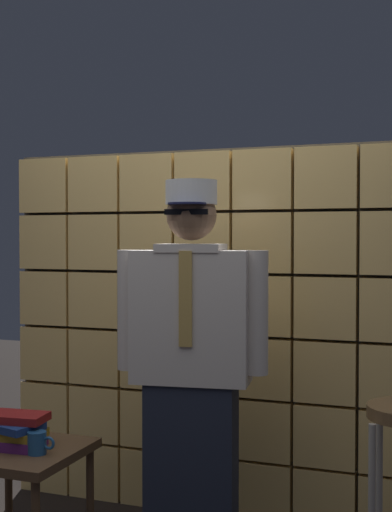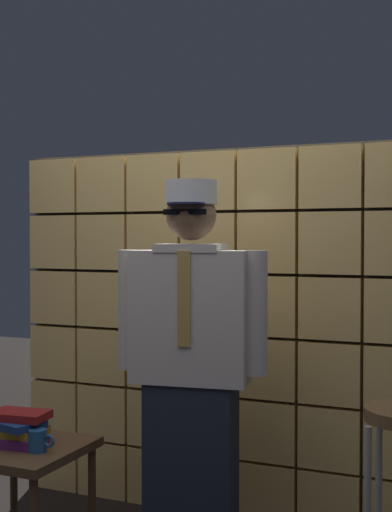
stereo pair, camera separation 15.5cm
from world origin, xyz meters
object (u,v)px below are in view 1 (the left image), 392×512
Objects in this scene: side_table at (21,464)px; coffee_mug at (38,443)px; book_stack at (16,431)px; standing_person at (191,366)px.

coffee_mug is at bearing -23.40° from side_table.
side_table is 1.97× the size of book_stack.
coffee_mug is at bearing -158.22° from standing_person.
standing_person reaches higher than book_stack.
side_table is 4.22× the size of coffee_mug.
side_table is at bearing -166.47° from standing_person.
standing_person is 0.82m from book_stack.
side_table is 0.14m from book_stack.
book_stack is (-0.02, -0.01, 0.14)m from side_table.
side_table is at bearing 16.53° from book_stack.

